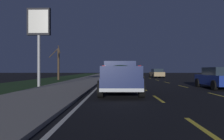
{
  "coord_description": "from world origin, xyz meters",
  "views": [
    {
      "loc": [
        -1.55,
        3.74,
        1.36
      ],
      "look_at": [
        10.2,
        3.95,
        1.35
      ],
      "focal_mm": 35.08,
      "sensor_mm": 36.0,
      "label": 1
    }
  ],
  "objects_px": {
    "bare_tree_far": "(58,63)",
    "sedan_tan": "(157,73)",
    "sedan_blue": "(218,78)",
    "sedan_silver": "(118,74)",
    "pickup_truck": "(120,76)",
    "gas_price_sign": "(39,28)"
  },
  "relations": [
    {
      "from": "bare_tree_far",
      "to": "sedan_tan",
      "type": "bearing_deg",
      "value": -61.12
    },
    {
      "from": "sedan_blue",
      "to": "bare_tree_far",
      "type": "distance_m",
      "value": 20.47
    },
    {
      "from": "sedan_silver",
      "to": "sedan_tan",
      "type": "height_order",
      "value": "same"
    },
    {
      "from": "pickup_truck",
      "to": "sedan_silver",
      "type": "relative_size",
      "value": 1.23
    },
    {
      "from": "sedan_blue",
      "to": "gas_price_sign",
      "type": "height_order",
      "value": "gas_price_sign"
    },
    {
      "from": "pickup_truck",
      "to": "gas_price_sign",
      "type": "height_order",
      "value": "gas_price_sign"
    },
    {
      "from": "sedan_blue",
      "to": "sedan_silver",
      "type": "xyz_separation_m",
      "value": [
        18.13,
        7.05,
        0.0
      ]
    },
    {
      "from": "sedan_tan",
      "to": "bare_tree_far",
      "type": "xyz_separation_m",
      "value": [
        -8.21,
        14.88,
        1.55
      ]
    },
    {
      "from": "sedan_tan",
      "to": "bare_tree_far",
      "type": "height_order",
      "value": "bare_tree_far"
    },
    {
      "from": "pickup_truck",
      "to": "bare_tree_far",
      "type": "relative_size",
      "value": 1.16
    },
    {
      "from": "sedan_silver",
      "to": "bare_tree_far",
      "type": "distance_m",
      "value": 9.45
    },
    {
      "from": "sedan_tan",
      "to": "pickup_truck",
      "type": "bearing_deg",
      "value": 164.87
    },
    {
      "from": "gas_price_sign",
      "to": "bare_tree_far",
      "type": "relative_size",
      "value": 1.36
    },
    {
      "from": "pickup_truck",
      "to": "sedan_tan",
      "type": "distance_m",
      "value": 26.14
    },
    {
      "from": "pickup_truck",
      "to": "sedan_tan",
      "type": "xyz_separation_m",
      "value": [
        25.23,
        -6.82,
        -0.2
      ]
    },
    {
      "from": "sedan_tan",
      "to": "gas_price_sign",
      "type": "relative_size",
      "value": 0.7
    },
    {
      "from": "sedan_tan",
      "to": "gas_price_sign",
      "type": "distance_m",
      "value": 24.44
    },
    {
      "from": "sedan_silver",
      "to": "gas_price_sign",
      "type": "bearing_deg",
      "value": 158.1
    },
    {
      "from": "gas_price_sign",
      "to": "bare_tree_far",
      "type": "bearing_deg",
      "value": 7.49
    },
    {
      "from": "sedan_blue",
      "to": "sedan_tan",
      "type": "xyz_separation_m",
      "value": [
        21.82,
        0.33,
        0.0
      ]
    },
    {
      "from": "sedan_silver",
      "to": "sedan_tan",
      "type": "xyz_separation_m",
      "value": [
        3.69,
        -6.72,
        0.0
      ]
    },
    {
      "from": "sedan_blue",
      "to": "gas_price_sign",
      "type": "bearing_deg",
      "value": 82.82
    }
  ]
}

